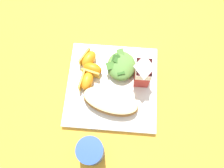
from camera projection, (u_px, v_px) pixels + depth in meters
ground at (112, 87)px, 0.73m from camera, size 3.00×3.00×0.00m
white_plate at (112, 86)px, 0.72m from camera, size 0.28×0.28×0.02m
cheesy_pizza_bread at (111, 101)px, 0.68m from camera, size 0.11×0.18×0.04m
green_salad_pile at (121, 66)px, 0.72m from camera, size 0.10×0.09×0.05m
milk_carton at (143, 71)px, 0.67m from camera, size 0.06×0.04×0.11m
orange_wedge_front at (88, 59)px, 0.73m from camera, size 0.07×0.06×0.04m
orange_wedge_middle at (92, 69)px, 0.71m from camera, size 0.05×0.07×0.04m
orange_wedge_rear at (86, 82)px, 0.70m from camera, size 0.07×0.05×0.04m
drinking_blue_cup at (91, 151)px, 0.62m from camera, size 0.07×0.07×0.09m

